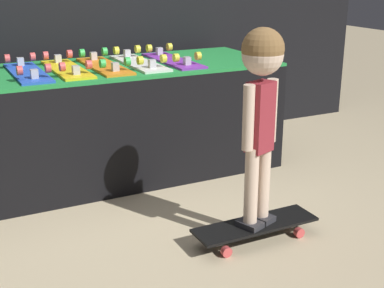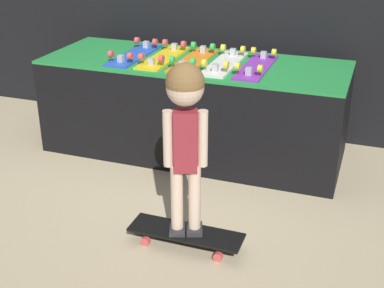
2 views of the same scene
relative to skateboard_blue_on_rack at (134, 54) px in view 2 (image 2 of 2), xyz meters
name	(u,v)px [view 2 (image 2 of 2)]	position (x,y,z in m)	size (l,w,h in m)	color
ground_plane	(170,178)	(0.48, -0.48, -0.75)	(16.00, 16.00, 0.00)	beige
display_rack	(194,107)	(0.48, 0.03, -0.38)	(2.26, 0.83, 0.73)	black
skateboard_blue_on_rack	(134,54)	(0.00, 0.00, 0.00)	(0.19, 0.68, 0.09)	blue
skateboard_yellow_on_rack	(164,56)	(0.24, 0.01, 0.00)	(0.19, 0.68, 0.09)	yellow
skateboard_orange_on_rack	(193,59)	(0.48, 0.01, 0.00)	(0.19, 0.68, 0.09)	orange
skateboard_white_on_rack	(224,62)	(0.71, 0.01, 0.00)	(0.19, 0.68, 0.09)	white
skateboard_purple_on_rack	(256,66)	(0.95, 0.01, 0.00)	(0.19, 0.68, 0.09)	purple
skateboard_on_floor	(186,234)	(0.86, -1.20, -0.68)	(0.66, 0.19, 0.09)	black
child	(185,119)	(0.86, -1.20, 0.04)	(0.23, 0.20, 0.99)	#2D2D33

